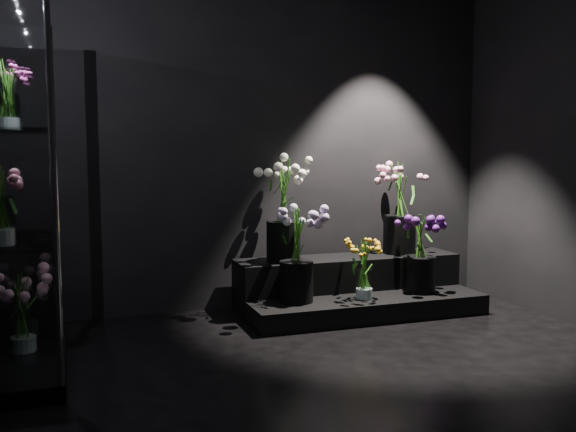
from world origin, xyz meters
name	(u,v)px	position (x,y,z in m)	size (l,w,h in m)	color
floor	(365,396)	(0.00, 0.00, 0.00)	(4.00, 4.00, 0.00)	black
wall_back	(254,130)	(0.00, 2.00, 1.40)	(4.00, 4.00, 0.00)	black
display_riser	(354,288)	(0.70, 1.64, 0.17)	(1.81, 0.80, 0.40)	black
display_case	(5,199)	(-1.71, 0.84, 0.99)	(0.54, 0.90, 1.98)	black
bouquet_orange_bells	(364,266)	(0.66, 1.35, 0.40)	(0.31, 0.31, 0.47)	white
bouquet_lilac	(297,250)	(0.15, 1.44, 0.53)	(0.36, 0.36, 0.68)	black
bouquet_purple	(420,248)	(1.16, 1.42, 0.49)	(0.39, 0.39, 0.61)	black
bouquet_cream_roses	(283,205)	(0.15, 1.71, 0.83)	(0.40, 0.40, 0.78)	black
bouquet_pink_roses	(400,203)	(1.17, 1.77, 0.82)	(0.40, 0.40, 0.74)	black
bouquet_case_pink	(0,203)	(-1.72, 0.62, 0.99)	(0.34, 0.34, 0.41)	white
bouquet_case_magenta	(7,93)	(-1.69, 0.99, 1.56)	(0.24, 0.24, 0.39)	white
bouquet_case_base_pink	(22,310)	(-1.67, 1.05, 0.33)	(0.36, 0.36, 0.47)	white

